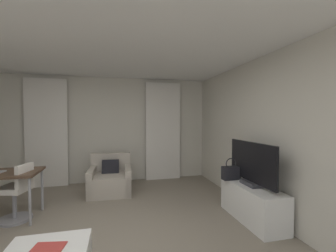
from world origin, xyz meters
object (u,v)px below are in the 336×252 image
magazine_open (48,248)px  tv_flatscreen (252,165)px  tv_console (252,203)px  desk_chair (17,195)px  armchair (110,180)px  handbag_primary (231,172)px

magazine_open → tv_flatscreen: 2.83m
tv_console → desk_chair: bearing=166.5°
desk_chair → magazine_open: size_ratio=2.83×
armchair → tv_flatscreen: (2.17, -1.82, 0.60)m
tv_flatscreen → handbag_primary: 0.44m
armchair → tv_flatscreen: 2.89m
armchair → tv_flatscreen: tv_flatscreen is taller
tv_flatscreen → handbag_primary: tv_flatscreen is taller
armchair → magazine_open: armchair is taller
armchair → desk_chair: (-1.38, -0.99, 0.13)m
armchair → tv_console: size_ratio=0.76×
tv_console → handbag_primary: bearing=110.8°
magazine_open → tv_flatscreen: size_ratio=0.28×
armchair → desk_chair: size_ratio=1.01×
desk_chair → magazine_open: desk_chair is taller
magazine_open → armchair: bearing=79.3°
desk_chair → handbag_primary: bearing=-7.7°
tv_console → handbag_primary: size_ratio=3.20×
desk_chair → tv_flatscreen: size_ratio=0.79×
armchair → handbag_primary: 2.52m
magazine_open → tv_flatscreen: bearing=17.1°
tv_console → tv_flatscreen: bearing=90.0°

